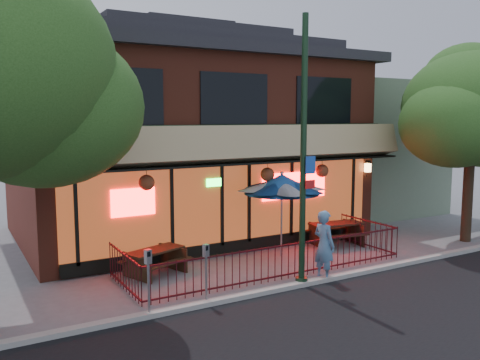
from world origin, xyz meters
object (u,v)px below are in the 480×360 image
object	(u,v)px
picnic_table_left	(155,258)
patio_umbrella	(282,184)
parking_meter_far	(148,272)
parking_meter_near	(206,264)
pedestrian	(324,245)
picnic_table_right	(336,230)
street_light	(303,167)
street_tree_right	(471,102)

from	to	relation	value
picnic_table_left	patio_umbrella	bearing A→B (deg)	-3.05
parking_meter_far	parking_meter_near	bearing A→B (deg)	3.15
patio_umbrella	pedestrian	world-z (taller)	patio_umbrella
parking_meter_near	pedestrian	bearing A→B (deg)	0.80
picnic_table_right	street_light	bearing A→B (deg)	-142.08
picnic_table_left	parking_meter_near	world-z (taller)	parking_meter_near
street_light	picnic_table_left	xyz separation A→B (m)	(-3.04, 2.80, -2.68)
street_light	parking_meter_near	size ratio (longest dim) A/B	4.80
picnic_table_right	pedestrian	distance (m)	3.96
picnic_table_left	parking_meter_near	size ratio (longest dim) A/B	1.38
picnic_table_right	pedestrian	world-z (taller)	pedestrian
street_tree_right	picnic_table_right	size ratio (longest dim) A/B	3.46
street_light	street_tree_right	size ratio (longest dim) A/B	1.00
street_tree_right	pedestrian	distance (m)	8.34
pedestrian	parking_meter_far	distance (m)	5.06
pedestrian	picnic_table_right	bearing A→B (deg)	-52.33
patio_umbrella	parking_meter_near	xyz separation A→B (m)	(-3.95, -2.58, -1.34)
street_light	pedestrian	size ratio (longest dim) A/B	3.64
picnic_table_left	picnic_table_right	size ratio (longest dim) A/B	0.99
picnic_table_right	patio_umbrella	distance (m)	3.07
street_light	parking_meter_far	xyz separation A→B (m)	(-4.27, -0.08, -2.11)
picnic_table_left	patio_umbrella	size ratio (longest dim) A/B	0.74
street_tree_right	picnic_table_left	bearing A→B (deg)	170.70
patio_umbrella	pedestrian	size ratio (longest dim) A/B	1.42
street_tree_right	picnic_table_left	distance (m)	12.09
picnic_table_right	parking_meter_far	xyz separation A→B (m)	(-7.87, -2.88, 0.53)
street_light	street_tree_right	xyz separation A→B (m)	(8.04, 0.99, 1.81)
street_light	parking_meter_near	distance (m)	3.55
picnic_table_right	parking_meter_near	bearing A→B (deg)	-156.41
street_tree_right	picnic_table_left	size ratio (longest dim) A/B	3.48
picnic_table_right	parking_meter_far	size ratio (longest dim) A/B	1.32
picnic_table_right	parking_meter_far	distance (m)	8.39
parking_meter_far	picnic_table_right	bearing A→B (deg)	20.11
street_tree_right	pedestrian	xyz separation A→B (m)	(-7.25, -0.94, -4.00)
street_tree_right	picnic_table_left	world-z (taller)	street_tree_right
pedestrian	street_light	bearing A→B (deg)	87.17
parking_meter_near	street_light	bearing A→B (deg)	-0.05
parking_meter_far	street_tree_right	bearing A→B (deg)	4.95
street_tree_right	patio_umbrella	xyz separation A→B (m)	(-6.91, 1.59, -2.63)
pedestrian	parking_meter_near	distance (m)	3.60
street_tree_right	patio_umbrella	world-z (taller)	street_tree_right
pedestrian	parking_meter_near	world-z (taller)	pedestrian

